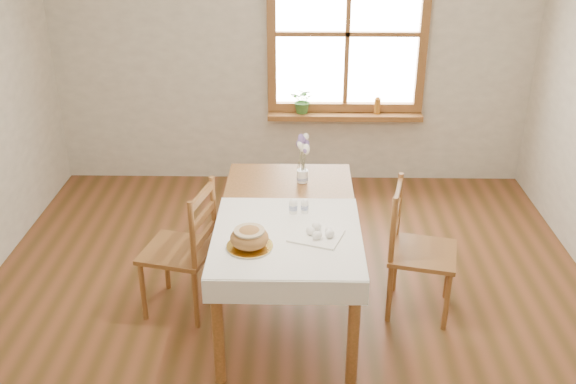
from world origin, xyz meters
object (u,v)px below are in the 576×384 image
object	(u,v)px
flower_vase	(302,177)
chair_left	(178,249)
dining_table	(288,224)
bread_plate	(250,247)
chair_right	(423,251)

from	to	relation	value
flower_vase	chair_left	bearing A→B (deg)	-150.75
dining_table	bread_plate	world-z (taller)	bread_plate
bread_plate	flower_vase	xyz separation A→B (m)	(0.31, 0.93, 0.03)
dining_table	chair_left	bearing A→B (deg)	-179.46
bread_plate	flower_vase	distance (m)	0.98
dining_table	chair_right	world-z (taller)	chair_right
chair_right	bread_plate	bearing A→B (deg)	125.58
dining_table	chair_left	distance (m)	0.77
chair_right	bread_plate	distance (m)	1.25
dining_table	bread_plate	xyz separation A→B (m)	(-0.22, -0.46, 0.10)
dining_table	chair_left	xyz separation A→B (m)	(-0.74, -0.01, -0.19)
dining_table	bread_plate	distance (m)	0.52
chair_left	flower_vase	xyz separation A→B (m)	(0.84, 0.47, 0.32)
chair_left	chair_right	world-z (taller)	chair_left
chair_left	bread_plate	world-z (taller)	chair_left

